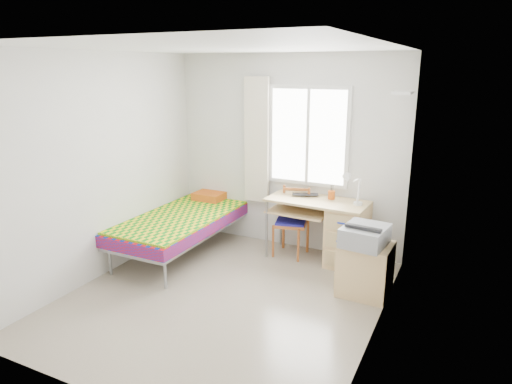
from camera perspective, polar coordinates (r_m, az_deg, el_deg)
floor at (r=5.10m, az=-4.04°, el=-13.03°), size 3.50×3.50×0.00m
ceiling at (r=4.49m, az=-4.68°, el=17.61°), size 3.50×3.50×0.00m
wall_back at (r=6.16m, az=3.90°, el=4.86°), size 3.20×0.00×3.20m
wall_left at (r=5.59m, az=-18.69°, el=2.98°), size 0.00×3.50×3.50m
wall_right at (r=4.08m, az=15.48°, el=-1.14°), size 0.00×3.50×3.50m
window at (r=5.99m, az=6.53°, el=6.92°), size 1.10×0.04×1.30m
curtain at (r=6.24m, az=0.08°, el=6.43°), size 0.35×0.05×1.70m
floating_shelf at (r=5.33m, az=17.89°, el=11.74°), size 0.20×0.32×0.03m
bed at (r=6.19m, az=-8.70°, el=-3.40°), size 1.01×2.14×0.92m
desk at (r=5.85m, az=10.72°, el=-4.82°), size 1.30×0.64×0.79m
chair at (r=6.03m, az=4.64°, el=-3.17°), size 0.48×0.48×0.91m
cabinet at (r=5.18m, az=13.47°, el=-9.32°), size 0.56×0.50×0.59m
printer at (r=5.00m, az=13.47°, el=-5.25°), size 0.48×0.54×0.21m
laptop at (r=5.94m, az=6.19°, el=-0.49°), size 0.39×0.33×0.03m
pen_cup at (r=5.88m, az=9.41°, el=-0.37°), size 0.11×0.11×0.11m
task_lamp at (r=5.54m, az=11.85°, el=0.83°), size 0.23×0.33×0.43m
book at (r=5.95m, az=6.14°, el=-2.65°), size 0.22×0.28×0.02m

